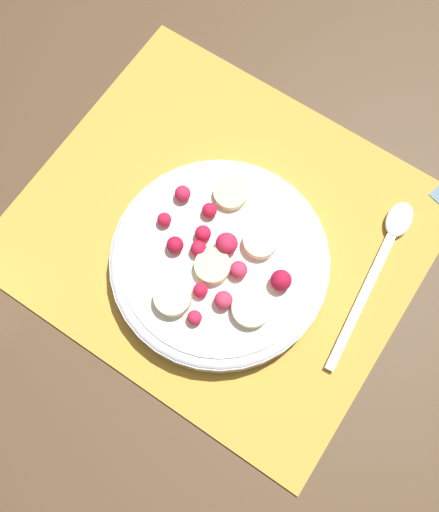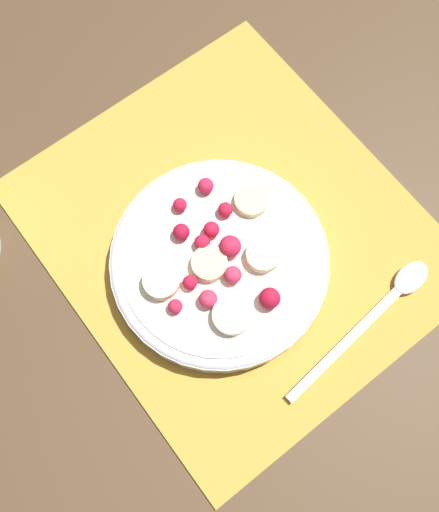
# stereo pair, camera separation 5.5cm
# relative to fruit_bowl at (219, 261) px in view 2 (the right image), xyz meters

# --- Properties ---
(ground_plane) EXTENTS (3.00, 3.00, 0.00)m
(ground_plane) POSITION_rel_fruit_bowl_xyz_m (-0.02, 0.03, -0.02)
(ground_plane) COLOR #4C3823
(placemat) EXTENTS (0.41, 0.36, 0.01)m
(placemat) POSITION_rel_fruit_bowl_xyz_m (-0.02, 0.03, -0.02)
(placemat) COLOR gold
(placemat) RESTS_ON ground_plane
(fruit_bowl) EXTENTS (0.22, 0.22, 0.05)m
(fruit_bowl) POSITION_rel_fruit_bowl_xyz_m (0.00, 0.00, 0.00)
(fruit_bowl) COLOR silver
(fruit_bowl) RESTS_ON placemat
(spoon) EXTENTS (0.04, 0.20, 0.01)m
(spoon) POSITION_rel_fruit_bowl_xyz_m (0.13, 0.11, -0.01)
(spoon) COLOR silver
(spoon) RESTS_ON placemat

